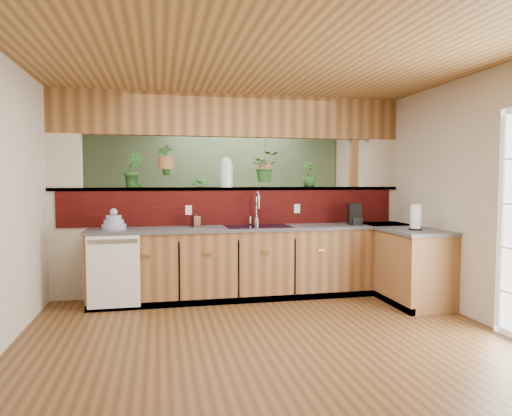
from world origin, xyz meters
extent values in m
cube|color=#56361A|center=(0.00, 0.00, 0.00)|extent=(4.60, 7.00, 0.01)
cube|color=brown|center=(0.00, 0.00, 2.60)|extent=(4.60, 7.00, 0.01)
cube|color=beige|center=(0.00, 3.50, 1.30)|extent=(4.60, 0.02, 2.60)
cube|color=beige|center=(0.00, -3.50, 1.30)|extent=(4.60, 0.02, 2.60)
cube|color=beige|center=(-2.30, 0.00, 1.30)|extent=(0.02, 7.00, 2.60)
cube|color=beige|center=(2.30, 0.00, 1.30)|extent=(0.02, 7.00, 2.60)
cube|color=beige|center=(0.00, 1.35, 0.68)|extent=(4.60, 0.15, 1.35)
cube|color=#370807|center=(0.00, 1.27, 1.12)|extent=(4.40, 0.02, 0.45)
cube|color=brown|center=(0.00, 1.35, 1.37)|extent=(4.60, 0.21, 0.04)
cube|color=brown|center=(0.00, 1.35, 2.33)|extent=(4.60, 0.15, 0.55)
cube|color=beige|center=(-2.10, 1.35, 1.70)|extent=(0.40, 0.15, 0.70)
cube|color=beige|center=(2.10, 1.35, 1.70)|extent=(0.40, 0.15, 0.70)
cube|color=brown|center=(1.70, 1.35, 1.30)|extent=(0.10, 0.10, 2.60)
cube|color=brown|center=(0.00, 1.35, 1.37)|extent=(4.60, 0.21, 0.04)
cube|color=brown|center=(0.00, 1.35, 2.33)|extent=(4.60, 0.15, 0.55)
cube|color=#566F4C|center=(0.00, 3.48, 1.30)|extent=(4.55, 0.02, 2.55)
cube|color=brown|center=(0.25, 0.98, 0.43)|extent=(4.10, 0.60, 0.86)
cube|color=#454549|center=(0.25, 0.98, 0.88)|extent=(4.14, 0.64, 0.04)
cube|color=brown|center=(2.00, 0.54, 0.43)|extent=(0.60, 1.48, 0.86)
cube|color=#454549|center=(2.00, 0.54, 0.88)|extent=(0.64, 1.52, 0.04)
cube|color=brown|center=(2.00, 0.98, 0.43)|extent=(0.60, 0.60, 0.86)
cube|color=#454549|center=(2.00, 0.98, 0.88)|extent=(0.64, 0.64, 0.04)
cube|color=black|center=(0.25, 0.71, 0.04)|extent=(4.10, 0.06, 0.08)
cube|color=black|center=(1.73, 0.54, 0.04)|extent=(0.06, 1.48, 0.08)
cube|color=white|center=(-1.48, 0.66, 0.45)|extent=(0.58, 0.02, 0.82)
cube|color=#B7B7B2|center=(-1.48, 0.65, 0.80)|extent=(0.54, 0.01, 0.05)
cube|color=black|center=(0.25, 0.98, 0.89)|extent=(0.82, 0.50, 0.03)
cube|color=black|center=(0.06, 0.98, 0.80)|extent=(0.34, 0.40, 0.16)
cube|color=black|center=(0.44, 0.98, 0.80)|extent=(0.34, 0.40, 0.16)
cylinder|color=#B7B7B2|center=(0.27, 1.18, 0.95)|extent=(0.07, 0.07, 0.09)
cylinder|color=#B7B7B2|center=(0.27, 1.18, 1.11)|extent=(0.02, 0.02, 0.26)
torus|color=#B7B7B2|center=(0.27, 1.11, 1.25)|extent=(0.18, 0.10, 0.19)
cylinder|color=#B7B7B2|center=(0.27, 1.03, 1.18)|extent=(0.02, 0.02, 0.11)
cylinder|color=#B7B7B2|center=(0.19, 1.18, 0.97)|extent=(0.03, 0.03, 0.09)
cylinder|color=#8D99B6|center=(-1.50, 0.99, 0.93)|extent=(0.29, 0.29, 0.06)
cylinder|color=#8D99B6|center=(-1.50, 0.99, 0.99)|extent=(0.23, 0.23, 0.05)
cylinder|color=#8D99B6|center=(-1.50, 0.99, 1.04)|extent=(0.18, 0.18, 0.05)
sphere|color=#8D99B6|center=(-1.50, 0.99, 1.10)|extent=(0.09, 0.09, 0.09)
imported|color=#3A2115|center=(-0.52, 1.08, 1.00)|extent=(0.12, 0.12, 0.21)
cube|color=black|center=(1.53, 0.94, 1.04)|extent=(0.15, 0.24, 0.28)
cube|color=black|center=(1.53, 0.86, 0.95)|extent=(0.13, 0.09, 0.09)
cylinder|color=silver|center=(1.53, 0.89, 0.98)|extent=(0.07, 0.07, 0.07)
cylinder|color=black|center=(1.97, 0.18, 0.91)|extent=(0.15, 0.15, 0.02)
cylinder|color=#B7B7B2|center=(1.97, 0.18, 1.06)|extent=(0.02, 0.02, 0.32)
cylinder|color=white|center=(1.97, 0.18, 1.06)|extent=(0.12, 0.12, 0.28)
cylinder|color=silver|center=(-0.10, 1.35, 1.54)|extent=(0.18, 0.18, 0.29)
sphere|color=silver|center=(-0.10, 1.35, 1.70)|extent=(0.16, 0.16, 0.16)
imported|color=#25571E|center=(-1.29, 1.35, 1.61)|extent=(0.28, 0.24, 0.44)
imported|color=#25571E|center=(1.05, 1.35, 1.56)|extent=(0.21, 0.21, 0.35)
cylinder|color=brown|center=(-0.88, 1.35, 1.91)|extent=(0.01, 0.01, 0.29)
cylinder|color=#925835|center=(-0.88, 1.35, 1.70)|extent=(0.19, 0.19, 0.16)
imported|color=#25571E|center=(-0.88, 1.35, 1.95)|extent=(0.25, 0.22, 0.40)
cylinder|color=brown|center=(0.43, 1.35, 1.87)|extent=(0.01, 0.01, 0.37)
cylinder|color=#925835|center=(0.43, 1.35, 1.62)|extent=(0.18, 0.18, 0.16)
imported|color=#25571E|center=(0.43, 1.35, 1.86)|extent=(0.36, 0.32, 0.40)
cube|color=black|center=(-0.70, 3.25, 0.50)|extent=(1.60, 0.76, 1.03)
imported|color=#25571E|center=(-1.32, 3.25, 1.24)|extent=(0.26, 0.20, 0.45)
imported|color=#25571E|center=(-0.27, 3.25, 1.27)|extent=(0.34, 0.34, 0.51)
imported|color=#25571E|center=(0.49, 2.32, 0.38)|extent=(0.83, 0.77, 0.75)
camera|label=1|loc=(-0.96, -4.63, 1.48)|focal=32.00mm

